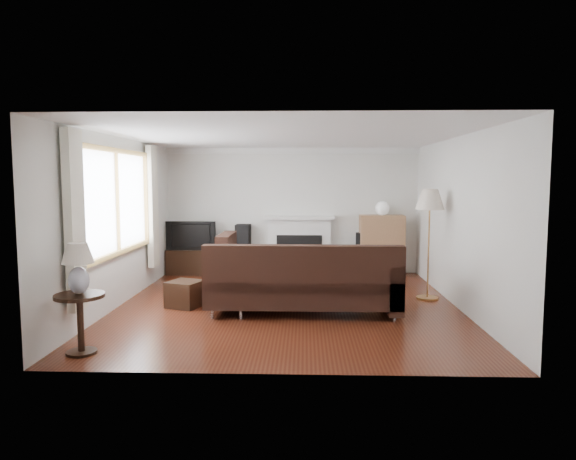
{
  "coord_description": "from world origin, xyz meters",
  "views": [
    {
      "loc": [
        0.26,
        -7.53,
        1.87
      ],
      "look_at": [
        0.0,
        0.3,
        1.1
      ],
      "focal_mm": 32.0,
      "sensor_mm": 36.0,
      "label": 1
    }
  ],
  "objects_px": {
    "tv_stand": "(193,261)",
    "floor_lamp": "(429,245)",
    "coffee_table": "(304,276)",
    "sectional_sofa": "(303,279)",
    "side_table": "(81,324)",
    "bookshelf": "(382,245)"
  },
  "relations": [
    {
      "from": "tv_stand",
      "to": "sectional_sofa",
      "type": "bearing_deg",
      "value": -52.54
    },
    {
      "from": "sectional_sofa",
      "to": "coffee_table",
      "type": "relative_size",
      "value": 2.67
    },
    {
      "from": "bookshelf",
      "to": "side_table",
      "type": "bearing_deg",
      "value": -129.55
    },
    {
      "from": "bookshelf",
      "to": "floor_lamp",
      "type": "height_order",
      "value": "floor_lamp"
    },
    {
      "from": "coffee_table",
      "to": "floor_lamp",
      "type": "relative_size",
      "value": 0.63
    },
    {
      "from": "bookshelf",
      "to": "floor_lamp",
      "type": "xyz_separation_m",
      "value": [
        0.42,
        -2.06,
        0.28
      ]
    },
    {
      "from": "tv_stand",
      "to": "sectional_sofa",
      "type": "height_order",
      "value": "sectional_sofa"
    },
    {
      "from": "coffee_table",
      "to": "side_table",
      "type": "distance_m",
      "value": 4.2
    },
    {
      "from": "side_table",
      "to": "bookshelf",
      "type": "bearing_deg",
      "value": 50.45
    },
    {
      "from": "floor_lamp",
      "to": "tv_stand",
      "type": "bearing_deg",
      "value": 153.94
    },
    {
      "from": "tv_stand",
      "to": "side_table",
      "type": "height_order",
      "value": "side_table"
    },
    {
      "from": "sectional_sofa",
      "to": "coffee_table",
      "type": "distance_m",
      "value": 1.63
    },
    {
      "from": "tv_stand",
      "to": "side_table",
      "type": "bearing_deg",
      "value": -92.11
    },
    {
      "from": "coffee_table",
      "to": "sectional_sofa",
      "type": "bearing_deg",
      "value": -70.29
    },
    {
      "from": "tv_stand",
      "to": "floor_lamp",
      "type": "bearing_deg",
      "value": -26.06
    },
    {
      "from": "coffee_table",
      "to": "tv_stand",
      "type": "bearing_deg",
      "value": 170.39
    },
    {
      "from": "sectional_sofa",
      "to": "floor_lamp",
      "type": "distance_m",
      "value": 2.17
    },
    {
      "from": "bookshelf",
      "to": "sectional_sofa",
      "type": "distance_m",
      "value": 3.29
    },
    {
      "from": "coffee_table",
      "to": "floor_lamp",
      "type": "bearing_deg",
      "value": -1.28
    },
    {
      "from": "tv_stand",
      "to": "floor_lamp",
      "type": "distance_m",
      "value": 4.68
    },
    {
      "from": "tv_stand",
      "to": "coffee_table",
      "type": "height_order",
      "value": "tv_stand"
    },
    {
      "from": "tv_stand",
      "to": "side_table",
      "type": "relative_size",
      "value": 1.51
    }
  ]
}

